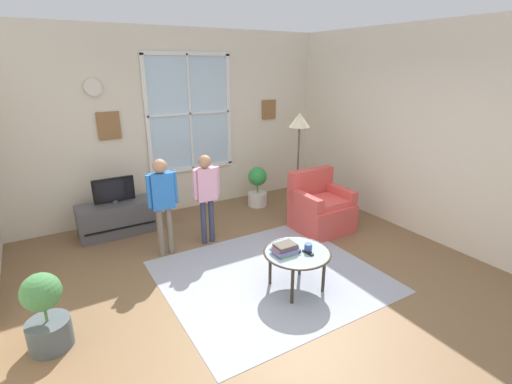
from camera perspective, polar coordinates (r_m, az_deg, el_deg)
ground_plane at (r=4.26m, az=2.79°, el=-14.92°), size 5.82×6.35×0.02m
back_wall at (r=6.25m, az=-12.21°, el=10.28°), size 5.22×0.17×2.91m
side_wall_right at (r=5.57m, az=26.79°, el=7.58°), size 0.12×5.75×2.91m
area_rug at (r=4.49m, az=2.20°, el=-12.73°), size 2.40×2.20×0.01m
tv_stand at (r=5.79m, az=-20.47°, el=-3.81°), size 1.08×0.44×0.48m
television at (r=5.64m, az=-20.97°, el=0.27°), size 0.56×0.08×0.38m
armchair at (r=5.64m, az=9.82°, el=-2.48°), size 0.76×0.74×0.87m
coffee_table at (r=4.10m, az=6.32°, el=-9.49°), size 0.74×0.74×0.45m
book_stack at (r=4.03m, az=4.50°, el=-8.67°), size 0.27×0.20×0.11m
cup at (r=4.09m, az=8.02°, el=-8.46°), size 0.09×0.09×0.09m
remote_near_books at (r=4.07m, az=7.98°, el=-9.19°), size 0.05×0.14×0.02m
remote_near_cup at (r=4.13m, az=6.37°, el=-8.65°), size 0.08×0.15×0.02m
person_pink_shirt at (r=5.01m, az=-7.66°, el=0.42°), size 0.38×0.17×1.25m
person_blue_shirt at (r=4.78m, az=-14.17°, el=-0.67°), size 0.39×0.18×1.28m
potted_plant_by_window at (r=6.47m, az=0.23°, el=0.89°), size 0.33×0.33×0.69m
potted_plant_corner at (r=3.80m, az=-29.55°, el=-15.91°), size 0.36×0.36×0.72m
floor_lamp at (r=5.91m, az=6.64°, el=9.35°), size 0.32×0.32×1.66m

